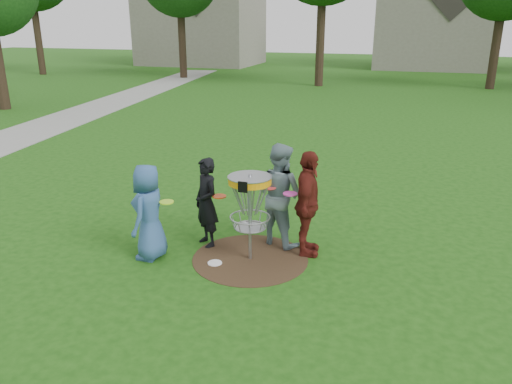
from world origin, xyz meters
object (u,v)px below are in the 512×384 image
(player_blue, at_px, (149,212))
(player_black, at_px, (206,203))
(player_maroon, at_px, (307,204))
(disc_golf_basket, at_px, (250,197))
(player_grey, at_px, (279,194))

(player_blue, bearing_deg, player_black, 135.32)
(player_black, distance_m, player_maroon, 1.63)
(player_black, bearing_deg, disc_golf_basket, 21.18)
(player_grey, relative_size, player_maroon, 1.01)
(player_blue, height_order, disc_golf_basket, player_blue)
(player_grey, bearing_deg, player_maroon, 175.35)
(player_blue, xyz_separation_m, player_black, (0.65, 0.69, -0.01))
(player_grey, distance_m, player_maroon, 0.59)
(player_grey, xyz_separation_m, player_maroon, (0.52, -0.28, -0.01))
(player_blue, height_order, player_maroon, player_maroon)
(player_black, distance_m, player_grey, 1.18)
(disc_golf_basket, bearing_deg, player_blue, -165.26)
(player_blue, distance_m, player_black, 0.95)
(player_black, xyz_separation_m, player_grey, (1.10, 0.43, 0.11))
(player_black, height_order, player_maroon, player_maroon)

